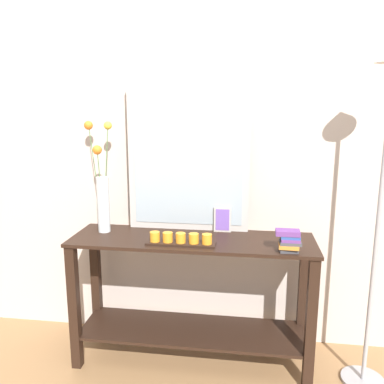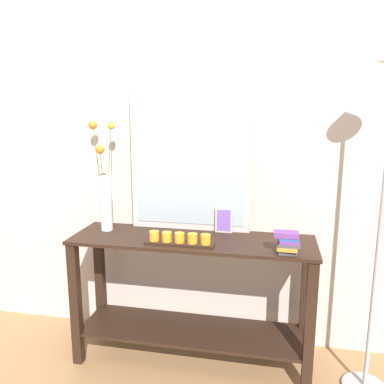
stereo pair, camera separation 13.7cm
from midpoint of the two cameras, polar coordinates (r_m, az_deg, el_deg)
The scene contains 8 objects.
ground_plane at distance 2.73m, azimuth 1.56°, elevation -22.73°, with size 7.00×6.00×0.02m, color #997047.
wall_back at distance 2.58m, azimuth 3.03°, elevation 7.65°, with size 6.40×0.08×2.70m, color beige.
console_table at distance 2.48m, azimuth 1.62°, elevation -13.41°, with size 1.43×0.43×0.79m.
mirror_leaning at distance 2.45m, azimuth 1.32°, elevation 5.25°, with size 0.75×0.03×0.94m.
tall_vase_left at distance 2.52m, azimuth -10.79°, elevation 0.28°, with size 0.19×0.18×0.67m.
candle_tray at distance 2.26m, azimuth -0.04°, elevation -6.78°, with size 0.39×0.09×0.07m.
picture_frame_small at distance 2.47m, azimuth 6.15°, elevation -4.01°, with size 0.11×0.01×0.16m.
book_stack at distance 2.18m, azimuth 15.24°, elevation -6.97°, with size 0.14×0.10×0.12m.
Camera 2 is at (0.45, -2.20, 1.54)m, focal length 37.48 mm.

